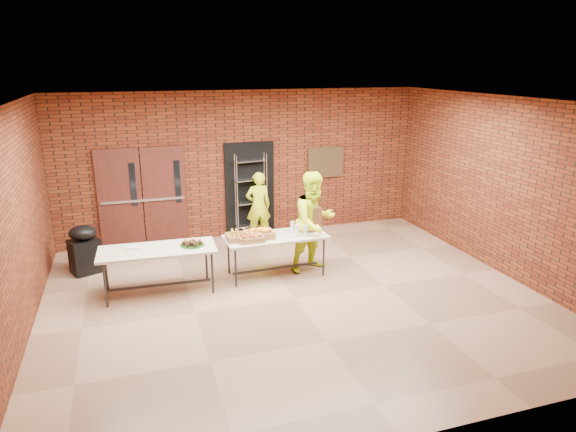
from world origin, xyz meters
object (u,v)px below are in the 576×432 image
object	(u,v)px
table_left	(157,252)
volunteer_woman	(258,206)
wire_rack	(251,196)
coffee_dispenser	(310,218)
table_right	(276,239)
volunteer_man	(314,222)
covered_grill	(85,249)

from	to	relation	value
table_left	volunteer_woman	distance (m)	3.16
wire_rack	coffee_dispenser	bearing A→B (deg)	-82.62
table_right	volunteer_man	distance (m)	0.79
table_left	coffee_dispenser	distance (m)	2.82
table_right	volunteer_woman	xyz separation A→B (m)	(0.21, 2.05, 0.06)
volunteer_woman	wire_rack	bearing A→B (deg)	-64.42
volunteer_woman	table_left	bearing A→B (deg)	43.96
wire_rack	covered_grill	xyz separation A→B (m)	(-3.44, -1.09, -0.48)
covered_grill	volunteer_man	distance (m)	4.26
volunteer_man	table_left	bearing A→B (deg)	166.05
coffee_dispenser	volunteer_man	world-z (taller)	volunteer_man
wire_rack	table_right	world-z (taller)	wire_rack
volunteer_man	wire_rack	bearing A→B (deg)	88.92
wire_rack	volunteer_woman	size ratio (longest dim) A/B	1.24
coffee_dispenser	covered_grill	xyz separation A→B (m)	(-4.03, 1.06, -0.52)
table_left	volunteer_man	xyz separation A→B (m)	(2.85, 0.16, 0.22)
covered_grill	table_left	bearing A→B (deg)	-69.21
volunteer_woman	volunteer_man	distance (m)	2.09
volunteer_woman	covered_grill	bearing A→B (deg)	14.50
wire_rack	table_right	size ratio (longest dim) A/B	1.01
table_left	coffee_dispenser	xyz separation A→B (m)	(2.80, 0.24, 0.26)
table_right	table_left	bearing A→B (deg)	-178.31
table_right	coffee_dispenser	size ratio (longest dim) A/B	4.09
wire_rack	volunteer_woman	distance (m)	0.30
wire_rack	covered_grill	distance (m)	3.64
wire_rack	volunteer_woman	world-z (taller)	wire_rack
wire_rack	table_left	size ratio (longest dim) A/B	0.96
volunteer_man	table_right	bearing A→B (deg)	166.14
table_left	table_right	bearing A→B (deg)	5.77
table_right	volunteer_man	bearing A→B (deg)	1.81
table_left	table_right	world-z (taller)	table_left
table_left	covered_grill	world-z (taller)	covered_grill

